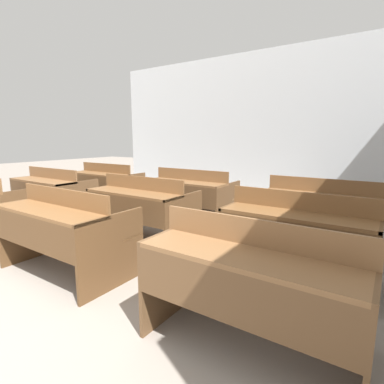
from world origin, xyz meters
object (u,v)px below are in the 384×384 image
object	(u,v)px
bench_second_right	(298,233)
bench_third_center	(190,194)
bench_front_center	(64,228)
bench_third_right	(321,210)
bench_third_left	(106,183)
bench_front_right	(253,280)
bench_second_center	(141,206)
bench_second_left	(52,192)

from	to	relation	value
bench_second_right	bench_third_center	bearing A→B (deg)	150.72
bench_front_center	bench_second_right	bearing A→B (deg)	29.68
bench_front_center	bench_third_right	distance (m)	3.00
bench_third_left	bench_front_right	bearing A→B (deg)	-29.08
bench_front_right	bench_second_center	distance (m)	2.33
bench_second_left	bench_second_right	bearing A→B (deg)	0.31
bench_second_right	bench_third_left	bearing A→B (deg)	164.55
bench_third_center	bench_third_right	distance (m)	1.97
bench_second_left	bench_third_right	xyz separation A→B (m)	(4.01, 1.14, 0.00)
bench_second_left	bench_third_right	bearing A→B (deg)	15.83
bench_front_center	bench_third_right	world-z (taller)	same
bench_second_left	bench_second_right	distance (m)	4.03
bench_front_center	bench_second_left	size ratio (longest dim) A/B	1.00
bench_second_center	bench_front_right	bearing A→B (deg)	-29.26
bench_second_right	bench_third_right	world-z (taller)	same
bench_second_left	bench_third_left	world-z (taller)	same
bench_second_center	bench_third_center	world-z (taller)	same
bench_third_center	bench_second_left	bearing A→B (deg)	-150.89
bench_second_right	bench_third_center	xyz separation A→B (m)	(-1.99, 1.11, 0.00)
bench_third_center	bench_third_right	xyz separation A→B (m)	(1.97, 0.00, 0.00)
bench_front_right	bench_third_center	world-z (taller)	same
bench_front_center	bench_third_center	xyz separation A→B (m)	(0.01, 2.25, 0.00)
bench_front_right	bench_second_center	size ratio (longest dim) A/B	1.00
bench_front_right	bench_third_center	xyz separation A→B (m)	(-2.01, 2.25, 0.00)
bench_second_right	bench_third_center	distance (m)	2.28
bench_front_center	bench_third_center	bearing A→B (deg)	89.83
bench_front_center	bench_second_center	size ratio (longest dim) A/B	1.00
bench_front_right	bench_second_right	bearing A→B (deg)	91.00
bench_second_center	bench_third_right	bearing A→B (deg)	29.08
bench_front_center	bench_second_left	xyz separation A→B (m)	(-2.03, 1.11, 0.00)
bench_front_right	bench_second_left	size ratio (longest dim) A/B	1.00
bench_second_right	bench_third_left	xyz separation A→B (m)	(-4.02, 1.11, 0.00)
bench_front_center	bench_third_left	xyz separation A→B (m)	(-2.03, 2.25, 0.00)
bench_second_right	bench_second_left	bearing A→B (deg)	-179.69
bench_front_right	bench_second_center	xyz separation A→B (m)	(-2.03, 1.14, 0.00)
bench_third_left	bench_third_right	world-z (taller)	same
bench_third_center	bench_third_right	bearing A→B (deg)	0.06
bench_front_center	bench_front_right	xyz separation A→B (m)	(2.01, 0.00, 0.00)
bench_front_center	bench_front_right	world-z (taller)	same
bench_third_center	bench_third_right	world-z (taller)	same
bench_front_center	bench_second_right	size ratio (longest dim) A/B	1.00
bench_second_center	bench_second_right	bearing A→B (deg)	-0.09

